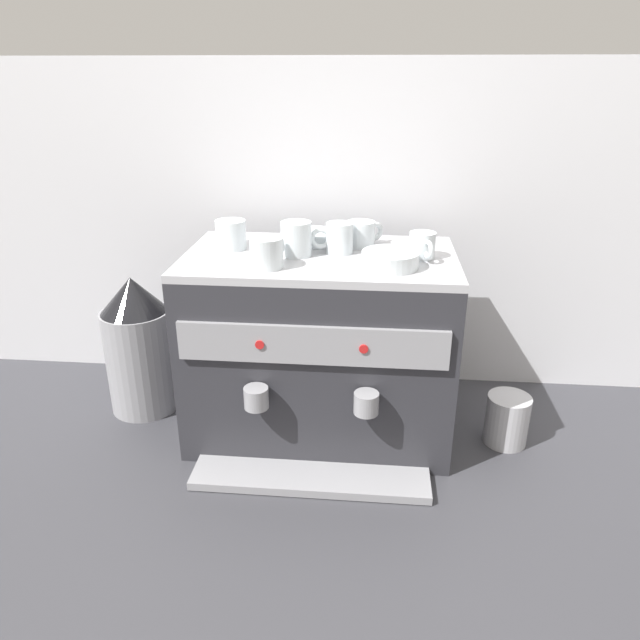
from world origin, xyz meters
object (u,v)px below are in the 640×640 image
at_px(ceramic_cup_3, 362,234).
at_px(ceramic_bowl_0, 390,260).
at_px(ceramic_cup_4, 296,238).
at_px(coffee_grinder, 139,346).
at_px(espresso_machine, 320,346).
at_px(ceramic_cup_2, 231,234).
at_px(ceramic_cup_5, 423,246).
at_px(ceramic_bowl_1, 316,238).
at_px(milk_pitcher, 507,420).
at_px(ceramic_cup_1, 268,252).
at_px(ceramic_cup_0, 338,238).

bearing_deg(ceramic_cup_3, ceramic_bowl_0, -67.88).
bearing_deg(ceramic_cup_4, ceramic_bowl_0, -19.16).
bearing_deg(coffee_grinder, espresso_machine, -6.37).
distance_m(ceramic_cup_2, ceramic_cup_5, 0.46).
xyz_separation_m(ceramic_bowl_1, milk_pitcher, (0.50, -0.13, -0.43)).
relative_size(ceramic_cup_2, coffee_grinder, 0.29).
relative_size(ceramic_cup_4, ceramic_bowl_1, 0.97).
xyz_separation_m(espresso_machine, ceramic_bowl_1, (-0.02, 0.10, 0.26)).
bearing_deg(coffee_grinder, ceramic_cup_2, -4.11).
bearing_deg(ceramic_cup_3, ceramic_cup_5, -32.85).
bearing_deg(espresso_machine, ceramic_cup_3, 42.27).
height_order(ceramic_bowl_1, coffee_grinder, ceramic_bowl_1).
relative_size(espresso_machine, ceramic_bowl_1, 5.61).
bearing_deg(ceramic_cup_3, ceramic_cup_1, -136.50).
relative_size(ceramic_cup_0, ceramic_bowl_1, 0.89).
relative_size(ceramic_cup_2, ceramic_bowl_1, 0.98).
height_order(espresso_machine, ceramic_cup_2, ceramic_cup_2).
relative_size(ceramic_bowl_0, milk_pitcher, 0.98).
xyz_separation_m(ceramic_cup_4, ceramic_bowl_1, (0.04, 0.10, -0.03)).
distance_m(espresso_machine, ceramic_bowl_1, 0.28).
xyz_separation_m(ceramic_cup_0, ceramic_cup_2, (-0.26, 0.01, -0.00)).
relative_size(ceramic_cup_2, ceramic_cup_5, 1.21).
distance_m(ceramic_cup_3, ceramic_cup_4, 0.18).
distance_m(ceramic_cup_3, ceramic_cup_5, 0.17).
distance_m(ceramic_cup_4, ceramic_cup_5, 0.30).
xyz_separation_m(ceramic_cup_0, milk_pitcher, (0.44, -0.05, -0.45)).
distance_m(ceramic_cup_5, milk_pitcher, 0.51).
xyz_separation_m(ceramic_cup_0, ceramic_cup_1, (-0.15, -0.13, -0.00)).
relative_size(ceramic_cup_0, ceramic_bowl_0, 0.81).
relative_size(ceramic_cup_3, ceramic_bowl_0, 0.74).
bearing_deg(ceramic_cup_3, ceramic_bowl_1, 174.81).
relative_size(ceramic_cup_0, ceramic_cup_1, 0.96).
xyz_separation_m(espresso_machine, ceramic_cup_1, (-0.11, -0.11, 0.28)).
height_order(ceramic_cup_1, ceramic_bowl_0, ceramic_cup_1).
height_order(ceramic_cup_1, ceramic_bowl_1, ceramic_cup_1).
bearing_deg(ceramic_bowl_0, espresso_machine, 153.83).
bearing_deg(espresso_machine, ceramic_bowl_0, -26.17).
xyz_separation_m(espresso_machine, milk_pitcher, (0.48, -0.03, -0.17)).
bearing_deg(ceramic_cup_1, ceramic_cup_5, 15.97).
distance_m(espresso_machine, ceramic_cup_3, 0.30).
bearing_deg(ceramic_bowl_1, ceramic_cup_3, -5.19).
xyz_separation_m(ceramic_cup_2, ceramic_cup_5, (0.46, -0.04, -0.00)).
bearing_deg(ceramic_cup_0, ceramic_bowl_0, -39.78).
xyz_separation_m(ceramic_cup_1, coffee_grinder, (-0.40, 0.16, -0.32)).
bearing_deg(ceramic_cup_3, ceramic_cup_4, -149.14).
relative_size(ceramic_bowl_1, coffee_grinder, 0.30).
relative_size(espresso_machine, ceramic_bowl_0, 5.06).
xyz_separation_m(ceramic_bowl_1, coffee_grinder, (-0.49, -0.04, -0.31)).
bearing_deg(ceramic_bowl_0, ceramic_bowl_1, 135.71).
distance_m(ceramic_cup_4, ceramic_bowl_1, 0.11).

